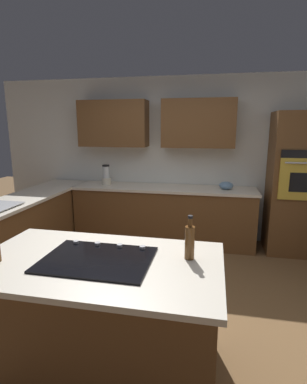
{
  "coord_description": "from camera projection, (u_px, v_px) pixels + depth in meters",
  "views": [
    {
      "loc": [
        -0.66,
        2.78,
        1.81
      ],
      "look_at": [
        0.11,
        -0.98,
        0.98
      ],
      "focal_mm": 27.85,
      "sensor_mm": 36.0,
      "label": 1
    }
  ],
  "objects": [
    {
      "name": "ground_plane",
      "position": [
        145.0,
        301.0,
        3.18
      ],
      "size": [
        14.0,
        14.0,
        0.0
      ],
      "primitive_type": "plane",
      "color": "brown"
    },
    {
      "name": "wall_back",
      "position": [
        169.0,
        150.0,
        4.84
      ],
      "size": [
        6.0,
        0.44,
        2.6
      ],
      "color": "silver",
      "rests_on": "ground"
    },
    {
      "name": "lower_cabinets_back",
      "position": [
        163.0,
        216.0,
        4.75
      ],
      "size": [
        2.8,
        0.6,
        0.86
      ],
      "primitive_type": "cube",
      "color": "brown",
      "rests_on": "ground"
    },
    {
      "name": "countertop_back",
      "position": [
        164.0,
        188.0,
        4.66
      ],
      "size": [
        2.84,
        0.64,
        0.04
      ],
      "primitive_type": "cube",
      "color": "silver",
      "rests_on": "lower_cabinets_back"
    },
    {
      "name": "lower_cabinets_side",
      "position": [
        22.0,
        233.0,
        3.97
      ],
      "size": [
        0.6,
        2.9,
        0.86
      ],
      "primitive_type": "cube",
      "color": "brown",
      "rests_on": "ground"
    },
    {
      "name": "countertop_side",
      "position": [
        19.0,
        200.0,
        3.88
      ],
      "size": [
        0.64,
        2.94,
        0.04
      ],
      "primitive_type": "cube",
      "color": "silver",
      "rests_on": "lower_cabinets_side"
    },
    {
      "name": "island_base",
      "position": [
        100.0,
        319.0,
        2.19
      ],
      "size": [
        1.66,
        0.93,
        0.86
      ],
      "primitive_type": "cube",
      "color": "brown",
      "rests_on": "ground"
    },
    {
      "name": "island_top",
      "position": [
        97.0,
        263.0,
        2.09
      ],
      "size": [
        1.74,
        1.01,
        0.04
      ],
      "primitive_type": "cube",
      "color": "silver",
      "rests_on": "island_base"
    },
    {
      "name": "wall_oven",
      "position": [
        298.0,
        184.0,
        4.24
      ],
      "size": [
        0.8,
        0.66,
        2.03
      ],
      "color": "brown",
      "rests_on": "ground"
    },
    {
      "name": "cooktop",
      "position": [
        98.0,
        259.0,
        2.09
      ],
      "size": [
        0.76,
        0.56,
        0.03
      ],
      "color": "black",
      "rests_on": "island_top"
    },
    {
      "name": "blender",
      "position": [
        106.0,
        176.0,
        4.83
      ],
      "size": [
        0.15,
        0.15,
        0.32
      ],
      "color": "beige",
      "rests_on": "countertop_back"
    },
    {
      "name": "mixing_bowl",
      "position": [
        226.0,
        185.0,
        4.47
      ],
      "size": [
        0.21,
        0.21,
        0.12
      ],
      "primitive_type": "ellipsoid",
      "color": "#668CB2",
      "rests_on": "countertop_back"
    },
    {
      "name": "second_bottle",
      "position": [
        190.0,
        241.0,
        2.09
      ],
      "size": [
        0.07,
        0.07,
        0.32
      ],
      "color": "brown",
      "rests_on": "island_top"
    }
  ]
}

